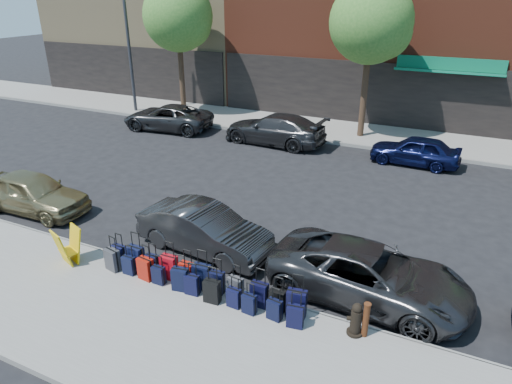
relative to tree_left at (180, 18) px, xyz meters
The scene contains 39 objects.
ground 14.72m from the tree_left, 43.94° to the right, with size 120.00×120.00×0.00m, color black.
sidewalk_near 19.54m from the tree_left, 58.36° to the right, with size 60.00×4.00×0.15m, color gray.
sidewalk_far 11.22m from the tree_left, ahead, with size 60.00×4.00×0.15m, color gray.
curb_near 17.92m from the tree_left, 54.81° to the right, with size 60.00×0.08×0.15m, color gray.
curb_far 11.31m from the tree_left, ahead, with size 60.00×0.08×0.15m, color gray.
tree_left is the anchor object (origin of this frame).
tree_center 10.50m from the tree_left, ahead, with size 3.80×3.80×7.27m.
streetlight 3.11m from the tree_left, 166.61° to the right, with size 2.59×0.18×8.00m.
suitcase_front_0 16.84m from the tree_left, 62.97° to the right, with size 0.38×0.22×0.90m.
suitcase_front_1 17.09m from the tree_left, 61.23° to the right, with size 0.45×0.26×1.07m.
suitcase_front_2 17.32m from the tree_left, 59.64° to the right, with size 0.36×0.20×0.86m.
suitcase_front_3 17.56m from the tree_left, 58.10° to the right, with size 0.43×0.24×1.03m.
suitcase_front_4 17.82m from the tree_left, 56.58° to the right, with size 0.39×0.22×0.92m.
suitcase_front_5 18.06m from the tree_left, 55.40° to the right, with size 0.45×0.27×1.04m.
suitcase_front_6 18.30m from the tree_left, 54.29° to the right, with size 0.39×0.23×0.92m.
suitcase_front_7 18.58m from the tree_left, 52.95° to the right, with size 0.39×0.25×0.88m.
suitcase_front_8 18.98m from the tree_left, 51.40° to the right, with size 0.41×0.23×0.97m.
suitcase_front_9 19.26m from the tree_left, 50.30° to the right, with size 0.36×0.20×0.87m.
suitcase_front_10 19.51m from the tree_left, 49.20° to the right, with size 0.47×0.30×1.06m.
suitcase_back_0 17.08m from the tree_left, 63.35° to the right, with size 0.44×0.31×0.96m.
suitcase_back_1 17.29m from the tree_left, 61.72° to the right, with size 0.34×0.20×0.80m.
suitcase_back_2 17.53m from the tree_left, 60.13° to the right, with size 0.42×0.28×0.94m.
suitcase_back_3 17.77m from the tree_left, 58.96° to the right, with size 0.33×0.19×0.78m.
suitcase_back_4 18.06m from the tree_left, 57.12° to the right, with size 0.44×0.30×0.96m.
suitcase_back_5 18.27m from the tree_left, 56.20° to the right, with size 0.36×0.23×0.83m.
suitcase_back_6 18.63m from the tree_left, 54.74° to the right, with size 0.40×0.25×0.92m.
suitcase_back_7 18.91m from the tree_left, 53.23° to the right, with size 0.33×0.21×0.77m.
suitcase_back_8 19.19m from the tree_left, 52.29° to the right, with size 0.34×0.22×0.77m.
suitcase_back_9 19.51m from the tree_left, 50.74° to the right, with size 0.35×0.24×0.79m.
suitcase_back_10 19.85m from the tree_left, 49.65° to the right, with size 0.39×0.26×0.86m.
fire_hydrant 20.40m from the tree_left, 46.29° to the right, with size 0.40×0.35×0.78m.
bollard 20.50m from the tree_left, 45.82° to the right, with size 0.15×0.15×0.83m.
display_rack 16.73m from the tree_left, 67.80° to the right, with size 0.74×0.77×1.00m.
car_near_0 13.85m from the tree_left, 79.56° to the right, with size 1.60×3.98×1.36m, color #93865A.
car_near_1 16.07m from the tree_left, 54.67° to the right, with size 1.40×4.03×1.33m, color #333336.
car_near_2 19.23m from the tree_left, 43.15° to the right, with size 2.22×4.81×1.34m, color #363639.
car_far_0 5.56m from the tree_left, 75.78° to the right, with size 2.19×4.75×1.32m, color #333335.
car_far_1 8.65m from the tree_left, 20.99° to the right, with size 2.03×4.99×1.45m, color #313134.
car_far_2 14.40m from the tree_left, 11.45° to the right, with size 1.48×3.69×1.26m, color #0D133C.
Camera 1 is at (5.20, -12.66, 6.94)m, focal length 32.00 mm.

